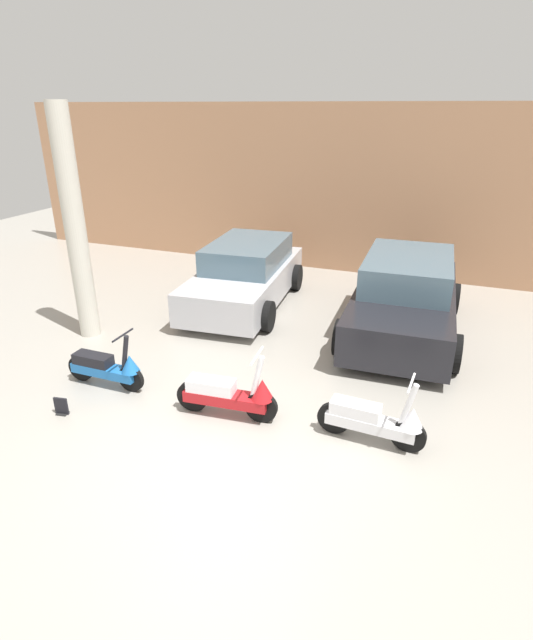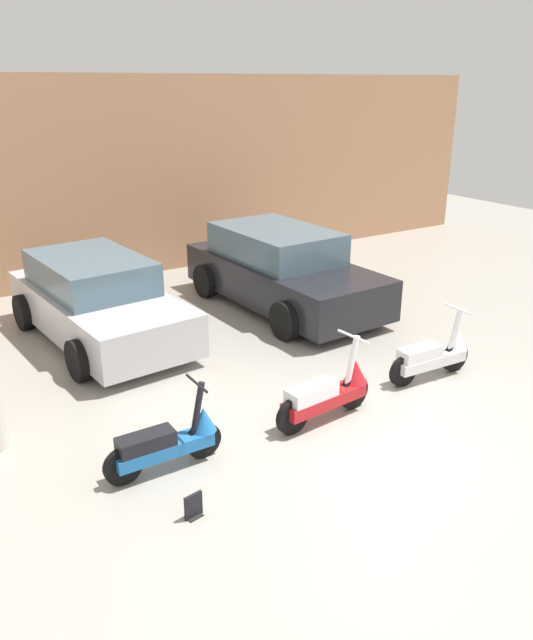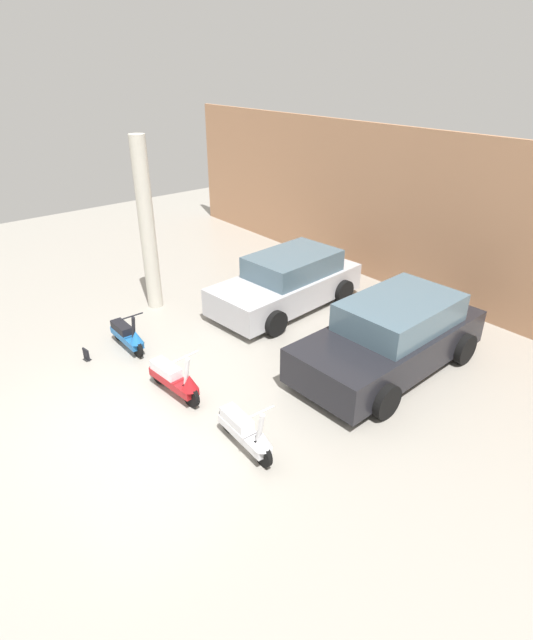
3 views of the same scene
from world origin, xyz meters
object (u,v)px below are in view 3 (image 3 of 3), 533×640
object	(u,v)px
scooter_front_center	(246,432)
support_column_side	(147,226)
scooter_front_left	(128,335)
car_rear_left	(288,282)
car_rear_center	(392,336)
placard_near_left_scooter	(86,355)
scooter_front_right	(175,379)

from	to	relation	value
scooter_front_center	support_column_side	xyz separation A→B (m)	(-5.68, 1.44, 1.72)
scooter_front_left	car_rear_left	size ratio (longest dim) A/B	0.33
car_rear_center	car_rear_left	bearing A→B (deg)	-96.78
scooter_front_center	placard_near_left_scooter	xyz separation A→B (m)	(-4.27, -0.94, -0.24)
car_rear_center	support_column_side	bearing A→B (deg)	-69.74
scooter_front_left	car_rear_left	distance (m)	4.12
car_rear_left	support_column_side	size ratio (longest dim) A/B	0.99
scooter_front_left	scooter_front_right	bearing A→B (deg)	-2.27
scooter_front_left	scooter_front_center	distance (m)	4.11
scooter_front_right	car_rear_left	world-z (taller)	car_rear_left
car_rear_left	placard_near_left_scooter	bearing A→B (deg)	-13.22
scooter_front_left	scooter_front_center	size ratio (longest dim) A/B	0.96
scooter_front_left	car_rear_center	bearing A→B (deg)	43.12
scooter_front_center	scooter_front_left	bearing A→B (deg)	-176.23
car_rear_center	placard_near_left_scooter	world-z (taller)	car_rear_center
scooter_front_right	scooter_front_left	bearing A→B (deg)	172.87
scooter_front_right	car_rear_center	xyz separation A→B (m)	(1.88, 3.86, 0.33)
placard_near_left_scooter	support_column_side	xyz separation A→B (m)	(-1.42, 2.38, 1.96)
scooter_front_center	car_rear_left	world-z (taller)	car_rear_left
scooter_front_left	placard_near_left_scooter	size ratio (longest dim) A/B	5.26
scooter_front_right	car_rear_center	distance (m)	4.31
scooter_front_left	scooter_front_center	bearing A→B (deg)	0.46
scooter_front_center	car_rear_center	bearing A→B (deg)	94.72
support_column_side	scooter_front_right	bearing A→B (deg)	-22.96
scooter_front_right	scooter_front_center	xyz separation A→B (m)	(1.99, 0.13, -0.02)
scooter_front_right	car_rear_left	xyz separation A→B (m)	(-1.54, 4.14, 0.28)
scooter_front_right	support_column_side	size ratio (longest dim) A/B	0.36
car_rear_left	support_column_side	bearing A→B (deg)	-44.64
car_rear_left	support_column_side	xyz separation A→B (m)	(-2.15, -2.57, 1.42)
scooter_front_left	car_rear_center	distance (m)	5.52
placard_near_left_scooter	support_column_side	world-z (taller)	support_column_side
scooter_front_center	car_rear_left	size ratio (longest dim) A/B	0.35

